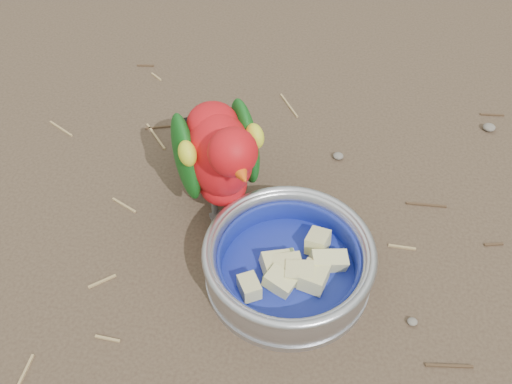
# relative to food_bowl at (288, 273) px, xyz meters

# --- Properties ---
(ground) EXTENTS (60.00, 60.00, 0.00)m
(ground) POSITION_rel_food_bowl_xyz_m (0.01, 0.02, -0.01)
(ground) COLOR #4C3A2B
(food_bowl) EXTENTS (0.21, 0.21, 0.02)m
(food_bowl) POSITION_rel_food_bowl_xyz_m (0.00, 0.00, 0.00)
(food_bowl) COLOR #B2B2BA
(food_bowl) RESTS_ON ground
(bowl_wall) EXTENTS (0.21, 0.21, 0.04)m
(bowl_wall) POSITION_rel_food_bowl_xyz_m (0.00, 0.00, 0.03)
(bowl_wall) COLOR #B2B2BA
(bowl_wall) RESTS_ON food_bowl
(fruit_wedges) EXTENTS (0.13, 0.13, 0.03)m
(fruit_wedges) POSITION_rel_food_bowl_xyz_m (0.00, 0.00, 0.02)
(fruit_wedges) COLOR beige
(fruit_wedges) RESTS_ON food_bowl
(lory_parrot) EXTENTS (0.21, 0.26, 0.19)m
(lory_parrot) POSITION_rel_food_bowl_xyz_m (-0.11, 0.10, 0.09)
(lory_parrot) COLOR red
(lory_parrot) RESTS_ON ground
(ground_debris) EXTENTS (0.90, 0.80, 0.01)m
(ground_debris) POSITION_rel_food_bowl_xyz_m (-0.01, 0.11, -0.01)
(ground_debris) COLOR tan
(ground_debris) RESTS_ON ground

